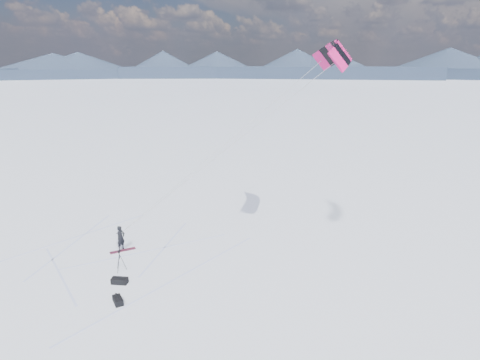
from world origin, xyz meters
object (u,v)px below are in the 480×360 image
(snowboard, at_px, (123,250))
(snowkiter, at_px, (122,250))
(gear_bag_b, at_px, (118,300))
(gear_bag_a, at_px, (120,281))
(tripod, at_px, (120,258))

(snowboard, bearing_deg, snowkiter, 95.53)
(snowkiter, height_order, gear_bag_b, snowkiter)
(gear_bag_a, bearing_deg, snowboard, 110.64)
(snowkiter, relative_size, gear_bag_a, 1.79)
(snowboard, distance_m, tripod, 2.63)
(gear_bag_b, bearing_deg, snowkiter, 165.00)
(snowboard, height_order, gear_bag_a, gear_bag_a)
(gear_bag_a, bearing_deg, tripod, 111.05)
(gear_bag_a, relative_size, gear_bag_b, 1.07)
(tripod, height_order, gear_bag_b, tripod)
(snowkiter, bearing_deg, gear_bag_b, -135.67)
(snowboard, relative_size, gear_bag_a, 1.76)
(gear_bag_b, bearing_deg, snowboard, 164.44)
(tripod, relative_size, gear_bag_b, 1.46)
(snowkiter, relative_size, snowboard, 1.02)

